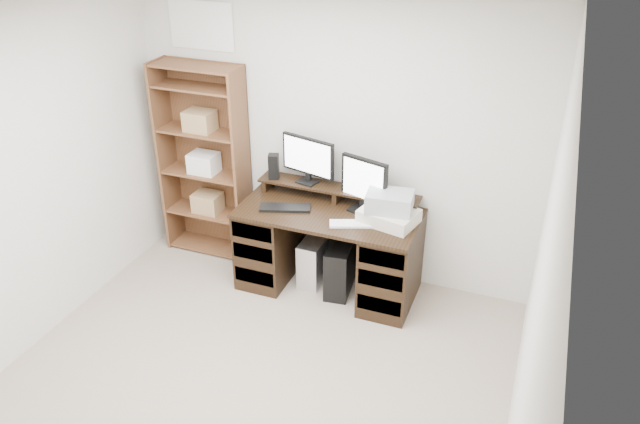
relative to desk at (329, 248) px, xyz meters
The scene contains 14 objects.
room 1.86m from the desk, 93.66° to the right, with size 3.54×4.04×2.54m.
desk is the anchor object (origin of this frame).
riser_shelf 0.50m from the desk, 90.00° to the left, with size 1.40×0.22×0.12m.
monitor_wide 0.79m from the desk, 141.37° to the left, with size 0.50×0.18×0.40m.
monitor_small 0.67m from the desk, 24.83° to the left, with size 0.41×0.20×0.46m.
speaker 0.85m from the desk, 162.23° to the left, with size 0.09×0.09×0.22m, color black.
keyboard_black 0.52m from the desk, 164.89° to the right, with size 0.42×0.14×0.02m, color black.
keyboard_white 0.47m from the desk, 28.33° to the right, with size 0.39×0.12×0.02m, color silver.
mouse 0.74m from the desk, 10.93° to the right, with size 0.10×0.06×0.04m, color silver.
printer 0.65m from the desk, ahead, with size 0.43×0.32×0.11m, color beige.
basket 0.74m from the desk, ahead, with size 0.36×0.26×0.15m, color #979DA1.
tower_silver 0.24m from the desk, 156.99° to the left, with size 0.19×0.42×0.42m, color silver.
tower_black 0.19m from the desk, ahead, with size 0.25×0.48×0.46m.
bookshelf 1.40m from the desk, behind, with size 0.80×0.30×1.80m.
Camera 1 is at (1.65, -2.58, 3.19)m, focal length 35.00 mm.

